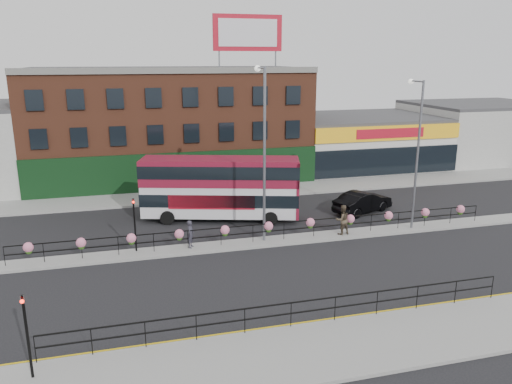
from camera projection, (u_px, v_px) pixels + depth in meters
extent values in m
plane|color=black|center=(268.00, 243.00, 31.05)|extent=(120.00, 120.00, 0.00)
cube|color=gray|center=(354.00, 345.00, 19.84)|extent=(60.00, 4.00, 0.15)
cube|color=gray|center=(228.00, 193.00, 42.22)|extent=(60.00, 4.00, 0.15)
cube|color=gray|center=(269.00, 242.00, 31.03)|extent=(60.00, 1.60, 0.15)
cube|color=gold|center=(331.00, 319.00, 22.00)|extent=(60.00, 0.10, 0.01)
cube|color=gold|center=(332.00, 321.00, 21.83)|extent=(60.00, 0.10, 0.01)
cube|color=brown|center=(169.00, 125.00, 47.39)|extent=(25.00, 12.00, 10.00)
cube|color=#3F3F42|center=(167.00, 69.00, 46.06)|extent=(25.00, 12.00, 0.30)
cube|color=black|center=(178.00, 172.00, 42.58)|extent=(25.00, 0.25, 3.40)
cube|color=silver|center=(359.00, 142.00, 53.06)|extent=(15.00, 12.00, 5.00)
cube|color=#3F3F42|center=(361.00, 117.00, 52.37)|extent=(15.00, 12.00, 0.30)
cube|color=yellow|center=(390.00, 133.00, 46.93)|extent=(15.00, 0.25, 1.40)
cube|color=#A81121|center=(390.00, 133.00, 46.81)|extent=(7.00, 0.10, 0.90)
cube|color=black|center=(388.00, 161.00, 47.63)|extent=(15.00, 0.25, 2.60)
cube|color=#ADADA8|center=(478.00, 132.00, 56.63)|extent=(14.50, 12.00, 6.00)
cube|color=#3F3F42|center=(481.00, 104.00, 55.82)|extent=(14.50, 12.00, 0.30)
cube|color=#A81121|center=(248.00, 33.00, 42.23)|extent=(6.00, 0.25, 3.00)
cube|color=silver|center=(248.00, 33.00, 42.10)|extent=(5.10, 0.04, 2.25)
cylinder|color=slate|center=(219.00, 60.00, 42.18)|extent=(0.12, 0.12, 1.40)
cylinder|color=slate|center=(276.00, 60.00, 43.43)|extent=(0.12, 0.12, 1.40)
cube|color=black|center=(269.00, 224.00, 30.72)|extent=(30.00, 0.05, 0.05)
cube|color=black|center=(269.00, 231.00, 30.85)|extent=(30.00, 0.05, 0.05)
cylinder|color=black|center=(4.00, 256.00, 27.10)|extent=(0.04, 0.04, 1.10)
cylinder|color=black|center=(44.00, 253.00, 27.60)|extent=(0.04, 0.04, 1.10)
cylinder|color=black|center=(82.00, 249.00, 28.10)|extent=(0.04, 0.04, 1.10)
cylinder|color=black|center=(118.00, 246.00, 28.61)|extent=(0.04, 0.04, 1.10)
cylinder|color=black|center=(154.00, 243.00, 29.11)|extent=(0.04, 0.04, 1.10)
cylinder|color=black|center=(188.00, 240.00, 29.61)|extent=(0.04, 0.04, 1.10)
cylinder|color=black|center=(221.00, 237.00, 30.11)|extent=(0.04, 0.04, 1.10)
cylinder|color=black|center=(253.00, 234.00, 30.61)|extent=(0.04, 0.04, 1.10)
cylinder|color=black|center=(284.00, 231.00, 31.12)|extent=(0.04, 0.04, 1.10)
cylinder|color=black|center=(314.00, 228.00, 31.62)|extent=(0.04, 0.04, 1.10)
cylinder|color=black|center=(343.00, 225.00, 32.12)|extent=(0.04, 0.04, 1.10)
cylinder|color=black|center=(371.00, 223.00, 32.62)|extent=(0.04, 0.04, 1.10)
cylinder|color=black|center=(398.00, 220.00, 33.12)|extent=(0.04, 0.04, 1.10)
cylinder|color=black|center=(425.00, 218.00, 33.63)|extent=(0.04, 0.04, 1.10)
cylinder|color=black|center=(450.00, 216.00, 34.13)|extent=(0.04, 0.04, 1.10)
cylinder|color=black|center=(475.00, 213.00, 34.63)|extent=(0.04, 0.04, 1.10)
sphere|color=pink|center=(28.00, 247.00, 27.31)|extent=(0.56, 0.56, 0.56)
sphere|color=#2B5417|center=(29.00, 251.00, 27.37)|extent=(0.36, 0.36, 0.36)
sphere|color=pink|center=(81.00, 243.00, 28.00)|extent=(0.56, 0.56, 0.56)
sphere|color=#2B5417|center=(81.00, 246.00, 28.06)|extent=(0.36, 0.36, 0.36)
sphere|color=pink|center=(131.00, 238.00, 28.69)|extent=(0.56, 0.56, 0.56)
sphere|color=#2B5417|center=(132.00, 242.00, 28.75)|extent=(0.36, 0.36, 0.36)
sphere|color=pink|center=(179.00, 234.00, 29.38)|extent=(0.56, 0.56, 0.56)
sphere|color=#2B5417|center=(179.00, 238.00, 29.44)|extent=(0.36, 0.36, 0.36)
sphere|color=pink|center=(225.00, 230.00, 30.07)|extent=(0.56, 0.56, 0.56)
sphere|color=#2B5417|center=(225.00, 234.00, 30.13)|extent=(0.36, 0.36, 0.36)
sphere|color=pink|center=(269.00, 226.00, 30.76)|extent=(0.56, 0.56, 0.56)
sphere|color=#2B5417|center=(269.00, 230.00, 30.82)|extent=(0.36, 0.36, 0.36)
sphere|color=pink|center=(310.00, 222.00, 31.45)|extent=(0.56, 0.56, 0.56)
sphere|color=#2B5417|center=(310.00, 226.00, 31.51)|extent=(0.36, 0.36, 0.36)
sphere|color=pink|center=(350.00, 219.00, 32.14)|extent=(0.56, 0.56, 0.56)
sphere|color=#2B5417|center=(350.00, 222.00, 32.20)|extent=(0.36, 0.36, 0.36)
sphere|color=pink|center=(389.00, 215.00, 32.83)|extent=(0.56, 0.56, 0.56)
sphere|color=#2B5417|center=(388.00, 219.00, 32.89)|extent=(0.36, 0.36, 0.36)
sphere|color=pink|center=(425.00, 212.00, 33.52)|extent=(0.56, 0.56, 0.56)
sphere|color=#2B5417|center=(425.00, 215.00, 33.58)|extent=(0.36, 0.36, 0.36)
sphere|color=pink|center=(461.00, 209.00, 34.21)|extent=(0.56, 0.56, 0.56)
sphere|color=#2B5417|center=(460.00, 212.00, 34.27)|extent=(0.36, 0.36, 0.36)
cube|color=black|center=(291.00, 303.00, 20.80)|extent=(20.00, 0.05, 0.05)
cube|color=black|center=(291.00, 313.00, 20.93)|extent=(20.00, 0.05, 0.05)
cylinder|color=black|center=(35.00, 350.00, 18.44)|extent=(0.04, 0.04, 1.10)
cylinder|color=black|center=(92.00, 342.00, 18.94)|extent=(0.04, 0.04, 1.10)
cylinder|color=black|center=(145.00, 334.00, 19.44)|extent=(0.04, 0.04, 1.10)
cylinder|color=black|center=(196.00, 328.00, 19.94)|extent=(0.04, 0.04, 1.10)
cylinder|color=black|center=(245.00, 321.00, 20.44)|extent=(0.04, 0.04, 1.10)
cylinder|color=black|center=(291.00, 315.00, 20.94)|extent=(0.04, 0.04, 1.10)
cylinder|color=black|center=(335.00, 309.00, 21.45)|extent=(0.04, 0.04, 1.10)
cylinder|color=black|center=(377.00, 303.00, 21.95)|extent=(0.04, 0.04, 1.10)
cylinder|color=black|center=(417.00, 297.00, 22.45)|extent=(0.04, 0.04, 1.10)
cylinder|color=black|center=(455.00, 292.00, 22.95)|extent=(0.04, 0.04, 1.10)
cylinder|color=black|center=(492.00, 287.00, 23.45)|extent=(0.04, 0.04, 1.10)
cube|color=silver|center=(220.00, 187.00, 34.92)|extent=(11.10, 5.50, 3.95)
cube|color=maroon|center=(220.00, 172.00, 34.62)|extent=(11.18, 5.57, 1.78)
cube|color=black|center=(220.00, 197.00, 35.10)|extent=(11.20, 5.60, 0.89)
cube|color=black|center=(220.00, 169.00, 34.58)|extent=(11.23, 5.62, 0.89)
cube|color=maroon|center=(220.00, 159.00, 34.40)|extent=(11.10, 5.50, 0.12)
cube|color=maroon|center=(297.00, 188.00, 34.76)|extent=(0.92, 2.48, 3.95)
cube|color=#A81121|center=(211.00, 202.00, 33.91)|extent=(5.68, 1.75, 0.99)
cylinder|color=black|center=(168.00, 218.00, 34.32)|extent=(1.03, 0.57, 0.99)
cylinder|color=black|center=(174.00, 207.00, 36.70)|extent=(1.03, 0.57, 0.99)
cylinder|color=black|center=(271.00, 219.00, 34.11)|extent=(1.03, 0.57, 0.99)
cylinder|color=black|center=(271.00, 208.00, 36.49)|extent=(1.03, 0.57, 0.99)
imported|color=black|center=(363.00, 202.00, 36.99)|extent=(5.17, 6.08, 1.61)
imported|color=#2D2C37|center=(191.00, 234.00, 29.69)|extent=(0.92, 0.87, 1.68)
imported|color=#4A3D2E|center=(342.00, 220.00, 31.91)|extent=(1.09, 0.93, 1.94)
cylinder|color=slate|center=(264.00, 157.00, 29.71)|extent=(0.17, 0.17, 10.53)
cylinder|color=slate|center=(261.00, 68.00, 29.11)|extent=(0.11, 1.58, 0.11)
sphere|color=silver|center=(258.00, 69.00, 29.86)|extent=(0.38, 0.38, 0.38)
cylinder|color=slate|center=(417.00, 157.00, 32.10)|extent=(0.15, 0.15, 9.65)
cylinder|color=slate|center=(417.00, 81.00, 31.55)|extent=(0.10, 1.45, 0.10)
sphere|color=silver|center=(411.00, 82.00, 32.24)|extent=(0.35, 0.35, 0.35)
cylinder|color=black|center=(28.00, 337.00, 17.32)|extent=(0.10, 0.10, 3.20)
imported|color=black|center=(22.00, 295.00, 16.91)|extent=(0.15, 0.18, 0.90)
sphere|color=#FF190C|center=(22.00, 301.00, 16.84)|extent=(0.14, 0.14, 0.14)
cylinder|color=black|center=(135.00, 225.00, 28.96)|extent=(0.10, 0.10, 3.20)
imported|color=black|center=(133.00, 198.00, 28.54)|extent=(0.15, 0.18, 0.90)
sphere|color=#FF190C|center=(133.00, 202.00, 28.48)|extent=(0.14, 0.14, 0.14)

